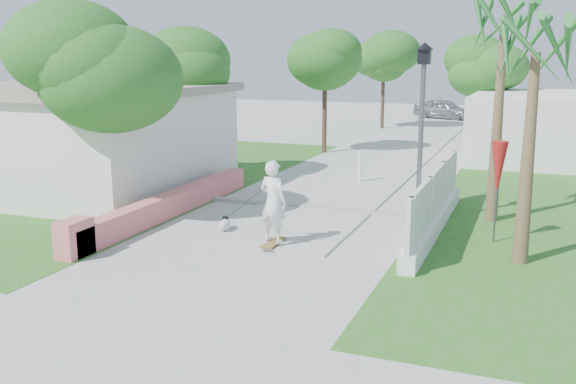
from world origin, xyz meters
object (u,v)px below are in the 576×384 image
at_px(dog, 225,224).
at_px(patio_umbrella, 498,169).
at_px(street_lamp, 421,127).
at_px(skateboarder, 255,204).
at_px(parked_car, 444,109).
at_px(bollard, 360,166).

bearing_deg(dog, patio_umbrella, -9.74).
bearing_deg(patio_umbrella, street_lamp, 152.24).
distance_m(skateboarder, parked_car, 29.82).
relative_size(bollard, patio_umbrella, 0.47).
bearing_deg(parked_car, bollard, -157.29).
relative_size(street_lamp, parked_car, 1.13).
distance_m(patio_umbrella, parked_car, 28.44).
relative_size(street_lamp, bollard, 4.07).
bearing_deg(parked_car, dog, -160.31).
distance_m(skateboarder, dog, 1.21).
height_order(street_lamp, bollard, street_lamp).
bearing_deg(dog, bollard, 54.87).
height_order(dog, parked_car, parked_car).
relative_size(skateboarder, dog, 3.56).
distance_m(bollard, patio_umbrella, 7.25).
bearing_deg(dog, parked_car, 64.43).
height_order(patio_umbrella, skateboarder, patio_umbrella).
distance_m(bollard, parked_car, 22.48).
bearing_deg(skateboarder, patio_umbrella, -144.97).
height_order(street_lamp, skateboarder, street_lamp).
distance_m(street_lamp, dog, 5.30).
bearing_deg(skateboarder, parked_car, -75.11).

